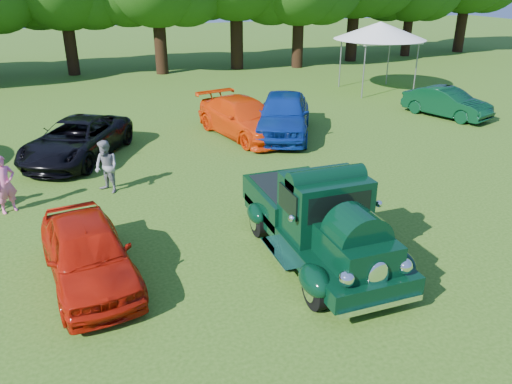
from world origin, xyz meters
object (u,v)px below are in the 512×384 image
object	(u,v)px
back_car_black	(77,140)
back_car_green	(447,103)
back_car_orange	(244,118)
spectator_pink	(5,184)
canopy_tent	(380,31)
red_convertible	(88,252)
spectator_grey	(106,167)
back_car_blue	(283,114)
hero_pickup	(319,221)

from	to	relation	value
back_car_black	back_car_green	bearing A→B (deg)	30.76
back_car_black	back_car_orange	bearing A→B (deg)	35.11
spectator_pink	back_car_black	bearing A→B (deg)	36.10
back_car_green	canopy_tent	world-z (taller)	canopy_tent
back_car_orange	back_car_green	bearing A→B (deg)	-15.08
red_convertible	spectator_grey	xyz separation A→B (m)	(0.77, 4.71, 0.11)
back_car_blue	back_car_green	xyz separation A→B (m)	(8.06, 0.15, -0.21)
spectator_pink	back_car_orange	bearing A→B (deg)	0.93
hero_pickup	back_car_green	size ratio (longest dim) A/B	1.32
canopy_tent	back_car_black	bearing A→B (deg)	-158.74
hero_pickup	spectator_grey	size ratio (longest dim) A/B	3.30
spectator_grey	back_car_green	bearing A→B (deg)	68.30
spectator_pink	canopy_tent	xyz separation A→B (m)	(17.82, 10.05, 2.39)
hero_pickup	back_car_blue	distance (m)	9.40
hero_pickup	back_car_green	bearing A→B (deg)	39.57
back_car_green	back_car_orange	bearing A→B (deg)	158.74
back_car_orange	spectator_pink	size ratio (longest dim) A/B	3.15
back_car_green	canopy_tent	size ratio (longest dim) A/B	0.74
red_convertible	back_car_black	bearing A→B (deg)	82.06
back_car_blue	hero_pickup	bearing A→B (deg)	-81.82
back_car_green	spectator_grey	xyz separation A→B (m)	(-15.12, -3.66, 0.14)
back_car_orange	back_car_blue	distance (m)	1.55
back_car_black	back_car_green	distance (m)	15.85
back_car_black	spectator_pink	xyz separation A→B (m)	(-1.92, -3.86, 0.11)
back_car_green	hero_pickup	bearing A→B (deg)	-159.76
spectator_grey	back_car_blue	bearing A→B (deg)	81.15
back_car_orange	hero_pickup	bearing A→B (deg)	-111.91
back_car_blue	spectator_grey	distance (m)	7.89
back_car_orange	spectator_pink	distance (m)	9.36
back_car_black	back_car_orange	distance (m)	6.34
hero_pickup	back_car_green	world-z (taller)	hero_pickup
hero_pickup	spectator_pink	world-z (taller)	hero_pickup
back_car_blue	back_car_black	bearing A→B (deg)	-152.82
back_car_blue	spectator_grey	xyz separation A→B (m)	(-7.06, -3.51, -0.07)
hero_pickup	canopy_tent	size ratio (longest dim) A/B	0.97
red_convertible	back_car_orange	world-z (taller)	back_car_orange
back_car_blue	back_car_green	world-z (taller)	back_car_blue
red_convertible	spectator_pink	distance (m)	4.65
hero_pickup	red_convertible	xyz separation A→B (m)	(-4.90, 0.70, -0.20)
red_convertible	spectator_grey	world-z (taller)	spectator_grey
back_car_black	back_car_blue	distance (m)	7.79
back_car_green	canopy_tent	xyz separation A→B (m)	(0.05, 5.92, 2.54)
hero_pickup	red_convertible	world-z (taller)	hero_pickup
back_car_green	spectator_grey	bearing A→B (deg)	174.27
hero_pickup	spectator_grey	distance (m)	6.82
spectator_pink	back_car_green	bearing A→B (deg)	-14.38
spectator_grey	hero_pickup	bearing A→B (deg)	2.07
red_convertible	back_car_black	size ratio (longest dim) A/B	0.80
back_car_blue	spectator_pink	world-z (taller)	back_car_blue
back_car_black	canopy_tent	world-z (taller)	canopy_tent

